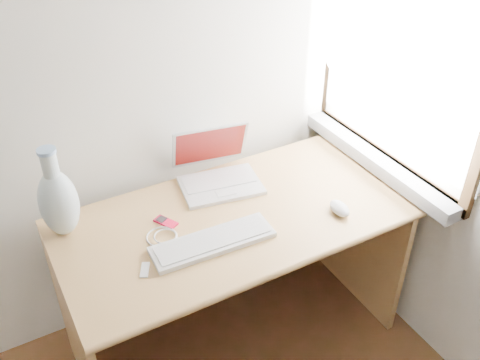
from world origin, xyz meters
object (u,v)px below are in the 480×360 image
desk (224,243)px  laptop (216,172)px  external_keyboard (213,241)px  vase (58,201)px

desk → laptop: size_ratio=3.77×
external_keyboard → vase: bearing=146.6°
desk → vase: bearing=167.3°
desk → vase: 0.73m
external_keyboard → vase: vase is taller
laptop → vase: size_ratio=0.99×
laptop → vase: bearing=-168.4°
desk → vase: size_ratio=3.75×
laptop → external_keyboard: bearing=-108.8°
desk → vase: (-0.62, 0.14, 0.37)m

